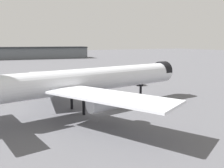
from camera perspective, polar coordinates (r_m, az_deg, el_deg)
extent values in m
plane|color=#56565B|center=(60.38, -3.90, -6.70)|extent=(900.00, 900.00, 0.00)
cylinder|color=silver|center=(61.21, -5.88, 0.90)|extent=(58.01, 14.39, 5.93)
cone|color=silver|center=(79.72, 12.29, 2.80)|extent=(7.31, 6.72, 5.82)
cylinder|color=black|center=(78.78, 11.73, 3.06)|extent=(3.53, 6.32, 5.99)
cube|color=silver|center=(73.66, -15.22, 1.53)|extent=(13.41, 27.16, 0.47)
cylinder|color=#B7BAC1|center=(71.62, -13.21, -0.20)|extent=(8.48, 4.42, 3.26)
cube|color=silver|center=(45.82, -0.44, -3.01)|extent=(19.86, 27.39, 0.47)
cylinder|color=#B7BAC1|center=(49.53, -1.27, -4.36)|extent=(8.48, 4.42, 3.26)
cylinder|color=black|center=(73.16, 6.75, -1.90)|extent=(0.71, 0.71, 4.75)
cylinder|color=black|center=(63.57, -9.48, -3.76)|extent=(0.71, 0.71, 4.75)
cylinder|color=black|center=(58.24, -6.67, -4.94)|extent=(0.71, 0.71, 4.75)
cube|color=black|center=(98.49, 5.98, 0.11)|extent=(2.85, 5.71, 0.35)
cube|color=silver|center=(96.90, 6.45, 0.52)|extent=(2.51, 2.42, 1.60)
cube|color=#1E2D38|center=(95.99, 6.73, 0.62)|extent=(1.93, 0.28, 0.80)
cube|color=silver|center=(99.15, 5.72, 0.92)|extent=(2.62, 3.52, 2.20)
cylinder|color=black|center=(97.40, 7.10, -0.13)|extent=(0.37, 0.92, 0.90)
cylinder|color=black|center=(96.32, 5.91, -0.22)|extent=(0.37, 0.92, 0.90)
cylinder|color=black|center=(100.73, 6.04, 0.22)|extent=(0.37, 0.92, 0.90)
cylinder|color=black|center=(99.68, 4.87, 0.14)|extent=(0.37, 0.92, 0.90)
cone|color=#F2600C|center=(99.57, -8.61, 0.01)|extent=(0.60, 0.60, 0.75)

